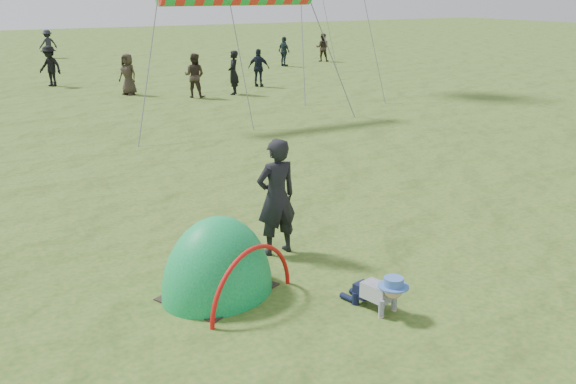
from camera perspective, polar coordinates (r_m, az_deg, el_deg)
ground at (r=9.43m, az=14.01°, el=-9.15°), size 140.00×140.00×0.00m
crawling_toddler at (r=8.80m, az=8.21°, el=-8.73°), size 0.68×0.84×0.57m
popup_tent at (r=9.38m, az=-6.23°, el=-8.84°), size 2.19×2.03×2.27m
standing_adult at (r=10.32m, az=-1.04°, el=-0.45°), size 0.72×0.48×1.93m
crowd_person_2 at (r=36.92m, az=-0.35°, el=12.38°), size 0.51×1.00×1.64m
crowd_person_3 at (r=30.97m, az=-20.40°, el=10.45°), size 1.23×1.33×1.79m
crowd_person_7 at (r=26.27m, az=-8.32°, el=10.21°), size 1.08×1.06×1.75m
crowd_person_8 at (r=29.02m, az=-2.61°, el=10.97°), size 0.98×0.97×1.66m
crowd_person_9 at (r=44.35m, az=-20.56°, el=12.23°), size 1.21×0.82×1.74m
crowd_person_10 at (r=27.51m, az=-14.05°, el=10.12°), size 0.90×0.97×1.67m
crowd_person_12 at (r=26.87m, az=-4.88°, el=10.52°), size 0.71×0.78×1.79m
crowd_person_13 at (r=39.55m, az=3.09°, el=12.70°), size 1.01×0.98×1.65m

